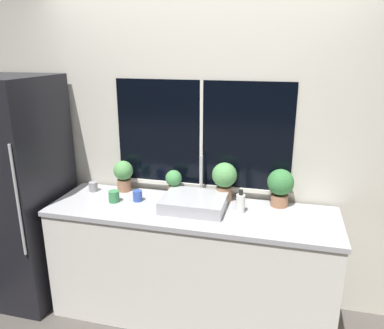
{
  "coord_description": "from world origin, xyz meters",
  "views": [
    {
      "loc": [
        0.64,
        -2.15,
        2.05
      ],
      "look_at": [
        0.01,
        0.31,
        1.26
      ],
      "focal_mm": 35.0,
      "sensor_mm": 36.0,
      "label": 1
    }
  ],
  "objects_px": {
    "potted_plant_center_left": "(174,181)",
    "soap_bottle": "(240,203)",
    "mug_blue": "(138,196)",
    "mug_grey": "(93,187)",
    "potted_plant_far_right": "(280,185)",
    "mug_green": "(114,196)",
    "potted_plant_center_right": "(224,179)",
    "sink": "(195,202)",
    "potted_plant_far_left": "(123,174)",
    "refrigerator": "(17,192)"
  },
  "relations": [
    {
      "from": "potted_plant_center_left",
      "to": "potted_plant_far_right",
      "type": "relative_size",
      "value": 0.74
    },
    {
      "from": "sink",
      "to": "potted_plant_center_left",
      "type": "distance_m",
      "value": 0.3
    },
    {
      "from": "potted_plant_far_right",
      "to": "sink",
      "type": "bearing_deg",
      "value": -162.18
    },
    {
      "from": "mug_green",
      "to": "mug_blue",
      "type": "bearing_deg",
      "value": 19.81
    },
    {
      "from": "mug_blue",
      "to": "mug_grey",
      "type": "height_order",
      "value": "mug_blue"
    },
    {
      "from": "potted_plant_far_left",
      "to": "potted_plant_center_right",
      "type": "xyz_separation_m",
      "value": [
        0.84,
        0.0,
        0.03
      ]
    },
    {
      "from": "potted_plant_center_right",
      "to": "soap_bottle",
      "type": "xyz_separation_m",
      "value": [
        0.15,
        -0.19,
        -0.11
      ]
    },
    {
      "from": "potted_plant_center_left",
      "to": "soap_bottle",
      "type": "bearing_deg",
      "value": -18.64
    },
    {
      "from": "sink",
      "to": "potted_plant_center_right",
      "type": "distance_m",
      "value": 0.3
    },
    {
      "from": "sink",
      "to": "soap_bottle",
      "type": "bearing_deg",
      "value": 1.1
    },
    {
      "from": "mug_blue",
      "to": "mug_grey",
      "type": "bearing_deg",
      "value": 166.45
    },
    {
      "from": "potted_plant_center_right",
      "to": "mug_green",
      "type": "bearing_deg",
      "value": -163.66
    },
    {
      "from": "potted_plant_center_left",
      "to": "mug_grey",
      "type": "relative_size",
      "value": 2.74
    },
    {
      "from": "refrigerator",
      "to": "potted_plant_far_left",
      "type": "distance_m",
      "value": 0.87
    },
    {
      "from": "potted_plant_far_left",
      "to": "potted_plant_center_left",
      "type": "distance_m",
      "value": 0.43
    },
    {
      "from": "potted_plant_far_left",
      "to": "potted_plant_far_right",
      "type": "height_order",
      "value": "potted_plant_far_right"
    },
    {
      "from": "potted_plant_far_left",
      "to": "mug_green",
      "type": "xyz_separation_m",
      "value": [
        0.02,
        -0.24,
        -0.1
      ]
    },
    {
      "from": "potted_plant_center_left",
      "to": "potted_plant_far_right",
      "type": "xyz_separation_m",
      "value": [
        0.83,
        0.0,
        0.04
      ]
    },
    {
      "from": "potted_plant_center_right",
      "to": "soap_bottle",
      "type": "height_order",
      "value": "potted_plant_center_right"
    },
    {
      "from": "potted_plant_far_right",
      "to": "mug_green",
      "type": "height_order",
      "value": "potted_plant_far_right"
    },
    {
      "from": "potted_plant_center_left",
      "to": "sink",
      "type": "bearing_deg",
      "value": -41.51
    },
    {
      "from": "mug_grey",
      "to": "potted_plant_far_right",
      "type": "bearing_deg",
      "value": 2.79
    },
    {
      "from": "sink",
      "to": "potted_plant_far_right",
      "type": "distance_m",
      "value": 0.65
    },
    {
      "from": "soap_bottle",
      "to": "mug_blue",
      "type": "distance_m",
      "value": 0.8
    },
    {
      "from": "potted_plant_center_left",
      "to": "mug_blue",
      "type": "xyz_separation_m",
      "value": [
        -0.24,
        -0.18,
        -0.08
      ]
    },
    {
      "from": "sink",
      "to": "mug_grey",
      "type": "bearing_deg",
      "value": 172.25
    },
    {
      "from": "potted_plant_far_left",
      "to": "potted_plant_far_right",
      "type": "bearing_deg",
      "value": 0.0
    },
    {
      "from": "refrigerator",
      "to": "potted_plant_center_right",
      "type": "distance_m",
      "value": 1.69
    },
    {
      "from": "soap_bottle",
      "to": "potted_plant_far_left",
      "type": "bearing_deg",
      "value": 169.22
    },
    {
      "from": "mug_green",
      "to": "sink",
      "type": "bearing_deg",
      "value": 4.01
    },
    {
      "from": "refrigerator",
      "to": "potted_plant_far_left",
      "type": "height_order",
      "value": "refrigerator"
    },
    {
      "from": "potted_plant_center_left",
      "to": "potted_plant_far_right",
      "type": "height_order",
      "value": "potted_plant_far_right"
    },
    {
      "from": "refrigerator",
      "to": "soap_bottle",
      "type": "height_order",
      "value": "refrigerator"
    },
    {
      "from": "potted_plant_center_left",
      "to": "mug_green",
      "type": "xyz_separation_m",
      "value": [
        -0.41,
        -0.24,
        -0.08
      ]
    },
    {
      "from": "sink",
      "to": "potted_plant_far_left",
      "type": "height_order",
      "value": "sink"
    },
    {
      "from": "potted_plant_center_left",
      "to": "potted_plant_center_right",
      "type": "xyz_separation_m",
      "value": [
        0.41,
        0.0,
        0.06
      ]
    },
    {
      "from": "potted_plant_far_left",
      "to": "potted_plant_far_right",
      "type": "relative_size",
      "value": 0.9
    },
    {
      "from": "sink",
      "to": "mug_blue",
      "type": "xyz_separation_m",
      "value": [
        -0.46,
        0.02,
        -0.0
      ]
    },
    {
      "from": "sink",
      "to": "mug_grey",
      "type": "relative_size",
      "value": 5.94
    },
    {
      "from": "soap_bottle",
      "to": "potted_plant_center_left",
      "type": "bearing_deg",
      "value": 161.36
    },
    {
      "from": "refrigerator",
      "to": "mug_blue",
      "type": "relative_size",
      "value": 22.0
    },
    {
      "from": "refrigerator",
      "to": "potted_plant_center_right",
      "type": "xyz_separation_m",
      "value": [
        1.66,
        0.28,
        0.16
      ]
    },
    {
      "from": "refrigerator",
      "to": "potted_plant_center_left",
      "type": "height_order",
      "value": "refrigerator"
    },
    {
      "from": "potted_plant_center_left",
      "to": "soap_bottle",
      "type": "relative_size",
      "value": 1.23
    },
    {
      "from": "potted_plant_center_right",
      "to": "mug_grey",
      "type": "relative_size",
      "value": 3.93
    },
    {
      "from": "sink",
      "to": "potted_plant_center_left",
      "type": "bearing_deg",
      "value": 138.49
    },
    {
      "from": "refrigerator",
      "to": "potted_plant_center_left",
      "type": "xyz_separation_m",
      "value": [
        1.25,
        0.28,
        0.1
      ]
    },
    {
      "from": "potted_plant_far_right",
      "to": "mug_grey",
      "type": "height_order",
      "value": "potted_plant_far_right"
    },
    {
      "from": "refrigerator",
      "to": "mug_blue",
      "type": "height_order",
      "value": "refrigerator"
    },
    {
      "from": "potted_plant_center_right",
      "to": "sink",
      "type": "bearing_deg",
      "value": -133.71
    }
  ]
}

